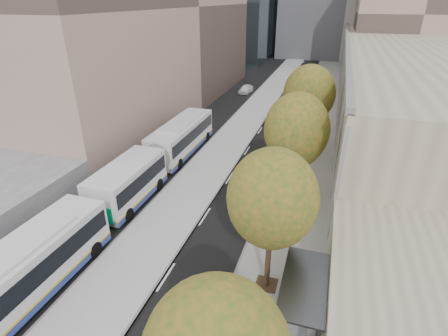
% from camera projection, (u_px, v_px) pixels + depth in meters
% --- Properties ---
extents(bus_platform, '(4.25, 150.00, 0.15)m').
position_uv_depth(bus_platform, '(239.00, 131.00, 38.98)').
color(bus_platform, '#B6B6B6').
rests_on(bus_platform, ground).
extents(sidewalk, '(4.75, 150.00, 0.08)m').
position_uv_depth(sidewalk, '(312.00, 139.00, 36.85)').
color(sidewalk, gray).
rests_on(sidewalk, ground).
extents(building_tan, '(18.00, 92.00, 8.00)m').
position_uv_depth(building_tan, '(400.00, 62.00, 56.92)').
color(building_tan, gray).
rests_on(building_tan, ground).
extents(building_midrise, '(24.00, 46.00, 25.00)m').
position_uv_depth(building_midrise, '(109.00, 6.00, 43.65)').
color(building_midrise, '#A38377').
rests_on(building_midrise, ground).
extents(bus_shelter, '(1.90, 4.40, 2.53)m').
position_uv_depth(bus_shelter, '(308.00, 292.00, 14.88)').
color(bus_shelter, '#383A3F').
rests_on(bus_shelter, sidewalk).
extents(tree_c, '(4.20, 4.20, 7.28)m').
position_uv_depth(tree_c, '(272.00, 199.00, 15.84)').
color(tree_c, black).
rests_on(tree_c, sidewalk).
extents(tree_d, '(4.40, 4.40, 7.60)m').
position_uv_depth(tree_d, '(297.00, 130.00, 23.46)').
color(tree_d, black).
rests_on(tree_d, sidewalk).
extents(tree_e, '(4.60, 4.60, 7.92)m').
position_uv_depth(tree_e, '(309.00, 95.00, 31.08)').
color(tree_e, black).
rests_on(tree_e, sidewalk).
extents(bus_far, '(2.67, 17.93, 2.99)m').
position_uv_depth(bus_far, '(162.00, 153.00, 29.51)').
color(bus_far, silver).
rests_on(bus_far, ground).
extents(distant_car, '(1.82, 3.78, 1.24)m').
position_uv_depth(distant_car, '(246.00, 89.00, 54.42)').
color(distant_car, white).
rests_on(distant_car, ground).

